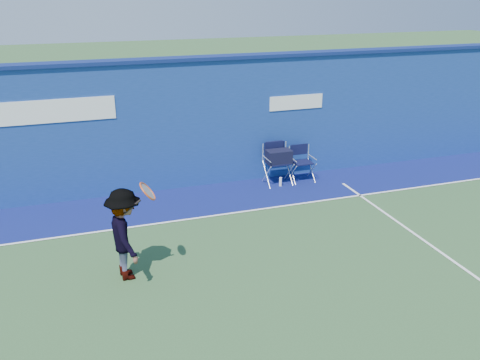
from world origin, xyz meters
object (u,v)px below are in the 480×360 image
object	(u,v)px
water_bottle	(281,182)
tennis_player	(125,234)
directors_chair_left	(278,167)
directors_chair_right	(302,170)

from	to	relation	value
water_bottle	tennis_player	xyz separation A→B (m)	(-4.01, -2.99, 0.68)
directors_chair_left	directors_chair_right	distance (m)	0.67
directors_chair_right	tennis_player	bearing A→B (deg)	-145.70
directors_chair_right	water_bottle	size ratio (longest dim) A/B	3.91
directors_chair_left	tennis_player	xyz separation A→B (m)	(-4.01, -3.18, 0.36)
directors_chair_left	tennis_player	bearing A→B (deg)	-141.60
directors_chair_right	tennis_player	world-z (taller)	tennis_player
directors_chair_right	water_bottle	world-z (taller)	directors_chair_right
tennis_player	directors_chair_right	bearing A→B (deg)	34.30
water_bottle	tennis_player	bearing A→B (deg)	-143.35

